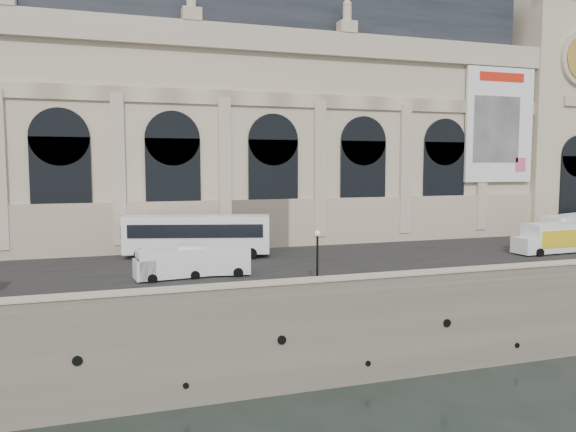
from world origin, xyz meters
The scene contains 11 objects.
ground centered at (0.00, 0.00, 0.00)m, with size 260.00×260.00×0.00m, color black.
quay centered at (0.00, 35.00, 3.00)m, with size 160.00×70.00×6.00m, color gray.
street centered at (0.00, 14.00, 6.03)m, with size 160.00×24.00×0.06m, color #2D2D2D.
parapet centered at (0.00, 0.60, 6.62)m, with size 160.00×1.40×1.21m.
museum centered at (-5.98, 30.86, 19.72)m, with size 69.00×18.70×29.10m.
clock_pavilion centered at (34.00, 27.93, 23.42)m, with size 13.00×14.72×36.70m.
bus_left centered at (-12.36, 18.17, 8.17)m, with size 13.38×6.10×3.87m.
van_b centered at (-16.06, 9.13, 7.16)m, with size 5.28×2.55×2.27m.
van_c centered at (-12.77, 9.50, 7.27)m, with size 5.82×2.87×2.49m.
box_truck centered at (20.11, 10.01, 7.47)m, with size 7.38×2.91×2.93m.
lamp_right centered at (-6.58, 2.70, 8.03)m, with size 0.42×0.42×4.08m.
Camera 1 is at (-20.26, -32.66, 14.58)m, focal length 35.00 mm.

